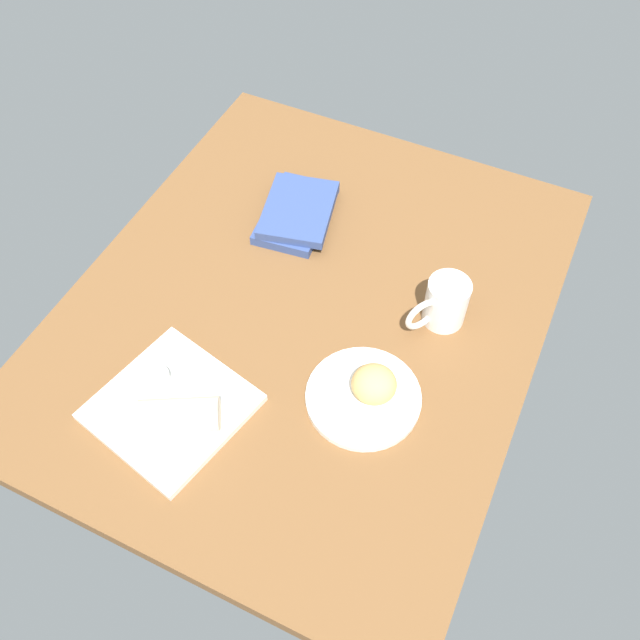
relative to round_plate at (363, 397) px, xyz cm
name	(u,v)px	position (x,y,z in cm)	size (l,w,h in cm)	color
dining_table	(307,310)	(-15.02, -18.60, -2.70)	(110.00, 90.00, 4.00)	brown
round_plate	(363,397)	(0.00, 0.00, 0.00)	(20.81, 20.81, 1.40)	white
scone_pastry	(374,384)	(-1.15, 1.35, 3.87)	(8.07, 7.87, 6.34)	#DFAB61
square_plate	(171,407)	(16.41, -30.08, 0.10)	(24.19, 24.19, 1.60)	white
sauce_cup	(155,379)	(13.68, -34.78, 2.37)	(5.37, 5.37, 2.74)	silver
breakfast_wrap	(179,415)	(18.59, -26.31, 3.87)	(5.94, 5.94, 13.68)	beige
book_stack	(297,212)	(-35.48, -30.71, 1.38)	(22.85, 18.20, 4.19)	#33477F
coffee_mug	(444,303)	(-22.98, 6.67, 4.51)	(12.30, 9.77, 10.20)	white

